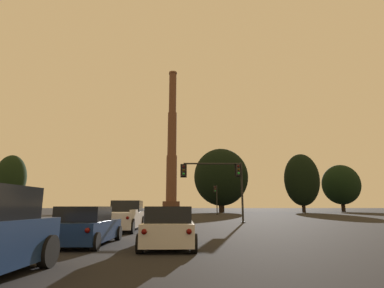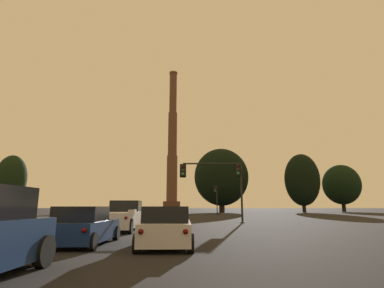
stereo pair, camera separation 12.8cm
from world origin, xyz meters
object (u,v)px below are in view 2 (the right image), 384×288
object	(u,v)px
pickup_truck_left_lane_front	(122,217)
traffic_light_far_right	(216,195)
hatchback_left_lane_second	(84,227)
traffic_light_overhead_right	(220,176)
hatchback_center_lane_second	(167,228)
smokestack	(172,153)

from	to	relation	value
pickup_truck_left_lane_front	traffic_light_far_right	bearing A→B (deg)	74.32
hatchback_left_lane_second	traffic_light_overhead_right	size ratio (longest dim) A/B	0.71
hatchback_left_lane_second	traffic_light_far_right	xyz separation A→B (m)	(9.31, 42.41, 2.76)
hatchback_center_lane_second	traffic_light_far_right	bearing A→B (deg)	81.39
traffic_light_overhead_right	smokestack	distance (m)	91.29
pickup_truck_left_lane_front	smokestack	xyz separation A→B (m)	(-1.52, 97.22, 21.27)
hatchback_center_lane_second	traffic_light_far_right	size ratio (longest dim) A/B	0.79
smokestack	hatchback_left_lane_second	bearing A→B (deg)	-89.12
hatchback_left_lane_second	smokestack	bearing A→B (deg)	91.59
hatchback_left_lane_second	pickup_truck_left_lane_front	distance (m)	7.20
hatchback_center_lane_second	traffic_light_overhead_right	world-z (taller)	traffic_light_overhead_right
traffic_light_overhead_right	traffic_light_far_right	bearing A→B (deg)	85.12
traffic_light_overhead_right	pickup_truck_left_lane_front	bearing A→B (deg)	-131.09
hatchback_center_lane_second	pickup_truck_left_lane_front	xyz separation A→B (m)	(-3.28, 7.76, 0.14)
traffic_light_far_right	hatchback_center_lane_second	bearing A→B (deg)	-98.09
traffic_light_far_right	traffic_light_overhead_right	distance (m)	27.19
pickup_truck_left_lane_front	smokestack	bearing A→B (deg)	90.15
hatchback_left_lane_second	traffic_light_overhead_right	world-z (taller)	traffic_light_overhead_right
traffic_light_far_right	smokestack	size ratio (longest dim) A/B	0.09
traffic_light_far_right	traffic_light_overhead_right	xyz separation A→B (m)	(-2.31, -27.09, 0.72)
hatchback_left_lane_second	traffic_light_overhead_right	xyz separation A→B (m)	(7.00, 15.32, 3.48)
hatchback_left_lane_second	smokestack	world-z (taller)	smokestack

